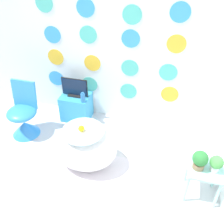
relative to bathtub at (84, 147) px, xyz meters
name	(u,v)px	position (x,y,z in m)	size (l,w,h in m)	color
ground_plane	(65,215)	(0.03, -0.80, -0.30)	(12.00, 12.00, 0.00)	silver
wall_back_dotted	(110,40)	(0.03, 1.14, 1.00)	(4.40, 0.05, 2.60)	white
rug	(83,170)	(0.01, -0.13, -0.29)	(1.29, 0.72, 0.01)	silver
bathtub	(84,147)	(0.00, 0.00, 0.00)	(0.85, 0.65, 0.59)	white
rubber_duck	(81,128)	(-0.01, -0.03, 0.34)	(0.08, 0.08, 0.09)	yellow
chair	(24,119)	(-1.08, 0.34, -0.03)	(0.43, 0.43, 0.83)	#338CE0
tv_cabinet	(76,107)	(-0.47, 0.91, -0.08)	(0.45, 0.37, 0.43)	#389ED6
tv	(75,88)	(-0.47, 0.91, 0.27)	(0.42, 0.12, 0.30)	black
vase	(83,98)	(-0.29, 0.78, 0.21)	(0.07, 0.07, 0.17)	#2D72B7
side_table	(204,174)	(1.48, -0.11, 0.06)	(0.38, 0.36, 0.44)	#99E0D8
potted_plant_left	(200,160)	(1.39, -0.12, 0.27)	(0.17, 0.17, 0.23)	#8C6B4C
potted_plant_right	(216,163)	(1.57, -0.11, 0.26)	(0.15, 0.15, 0.20)	white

